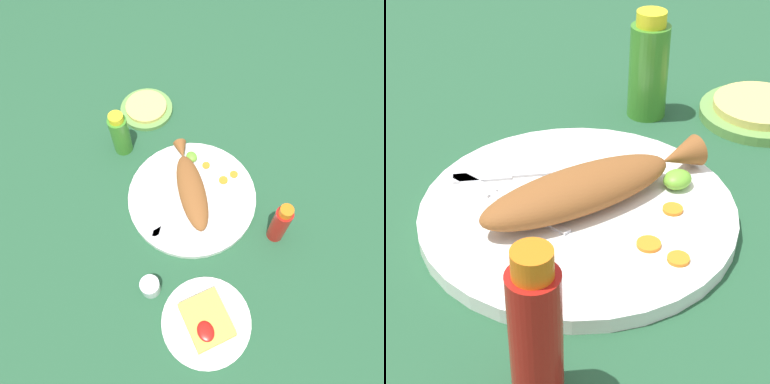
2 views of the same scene
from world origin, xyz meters
The scene contains 13 objects.
ground_plane centered at (0.00, 0.00, 0.00)m, with size 4.00×4.00×0.00m, color #235133.
main_plate centered at (0.00, 0.00, 0.01)m, with size 0.36×0.36×0.02m, color white.
fried_fish centered at (-0.01, 0.00, 0.04)m, with size 0.30×0.12×0.04m.
fork_near centered at (0.06, -0.08, 0.02)m, with size 0.04×0.19×0.00m.
fork_far centered at (0.01, -0.10, 0.02)m, with size 0.16×0.12×0.00m.
carrot_slice_near centered at (-0.01, 0.14, 0.02)m, with size 0.02×0.02×0.00m, color orange.
carrot_slice_mid centered at (-0.01, 0.10, 0.02)m, with size 0.03×0.03×0.00m, color orange.
carrot_slice_far centered at (-0.07, 0.08, 0.02)m, with size 0.02×0.02×0.00m, color orange.
lime_wedge_main centered at (-0.11, 0.05, 0.03)m, with size 0.04×0.03×0.02m, color #6BB233.
hot_sauce_bottle_red centered at (0.19, 0.16, 0.07)m, with size 0.04×0.04×0.16m.
hot_sauce_bottle_green centered at (-0.25, -0.12, 0.07)m, with size 0.06×0.06×0.15m.
tortilla_plate centered at (-0.35, 0.00, 0.01)m, with size 0.17×0.17×0.01m, color #6B9E4C.
tortilla_stack centered at (-0.35, 0.00, 0.02)m, with size 0.13×0.13×0.01m, color #E0C666.
Camera 2 is at (0.44, 0.47, 0.48)m, focal length 65.00 mm.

